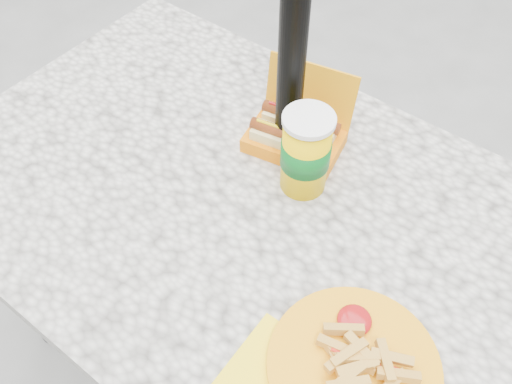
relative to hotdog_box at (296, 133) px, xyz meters
The scene contains 5 objects.
ground 0.80m from the hotdog_box, 93.33° to the right, with size 60.00×60.00×0.00m, color slate.
picnic_table 0.23m from the hotdog_box, 93.33° to the right, with size 1.20×0.80×0.75m.
hotdog_box is the anchor object (origin of this frame).
fries_plate 0.47m from the hotdog_box, 45.77° to the right, with size 0.29×0.34×0.05m.
soda_cup 0.12m from the hotdog_box, 47.30° to the right, with size 0.09×0.09×0.17m.
Camera 1 is at (0.41, -0.48, 1.55)m, focal length 38.00 mm.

